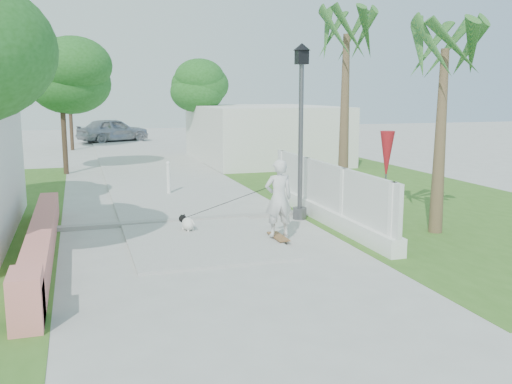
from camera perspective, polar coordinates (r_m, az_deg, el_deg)
name	(u,v)px	position (r m, az deg, el deg)	size (l,w,h in m)	color
ground	(257,306)	(8.94, 0.07, -11.32)	(90.00, 90.00, 0.00)	#B7B7B2
path_strip	(133,160)	(28.24, -12.23, 3.19)	(3.20, 36.00, 0.06)	#B7B7B2
curb	(186,220)	(14.53, -7.06, -2.82)	(6.50, 0.25, 0.10)	#999993
grass_right	(389,194)	(18.85, 13.18, -0.21)	(8.00, 20.00, 0.01)	#396520
pink_wall	(40,245)	(11.90, -20.76, -4.98)	(0.45, 8.20, 0.80)	#DD7172
lattice_fence	(326,201)	(14.49, 6.97, -0.86)	(0.35, 7.00, 1.50)	white
building_right	(263,133)	(27.38, 0.74, 5.88)	(6.00, 8.00, 2.60)	silver
street_lamp	(301,125)	(14.52, 4.50, 6.69)	(0.44, 0.44, 4.44)	#59595E
bollard	(168,177)	(18.35, -8.75, 1.50)	(0.14, 0.14, 1.09)	white
patio_umbrella	(387,156)	(14.52, 12.94, 3.54)	(0.36, 0.36, 2.30)	#59595E
tree_path_left	(61,77)	(23.94, -18.89, 10.81)	(3.40, 3.40, 5.23)	#4C3826
tree_path_right	(197,87)	(28.51, -5.93, 10.40)	(3.00, 3.00, 4.79)	#4C3826
tree_path_far	(69,82)	(33.94, -18.18, 10.44)	(3.20, 3.20, 5.17)	#4C3826
palm_far	(346,46)	(16.15, 9.03, 14.24)	(1.80, 1.80, 5.30)	brown
palm_near	(445,60)	(13.69, 18.34, 12.43)	(1.80, 1.80, 4.70)	brown
skateboarder	(234,203)	(12.86, -2.19, -1.08)	(2.09, 1.96, 1.81)	olive
dog	(187,223)	(13.42, -6.91, -3.10)	(0.43, 0.59, 0.42)	white
parked_car	(113,130)	(38.84, -14.11, 6.03)	(1.86, 4.62, 1.58)	#AEB0B6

